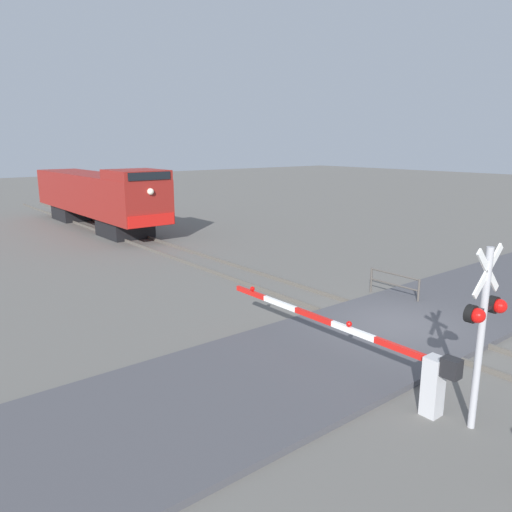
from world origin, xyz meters
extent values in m
plane|color=#605E59|center=(0.00, 0.00, 0.00)|extent=(160.00, 160.00, 0.00)
cube|color=#59544C|center=(-0.72, 0.00, 0.07)|extent=(0.08, 80.00, 0.15)
cube|color=#59544C|center=(0.72, 0.00, 0.07)|extent=(0.08, 80.00, 0.15)
cube|color=#47474C|center=(0.00, 0.00, 0.08)|extent=(36.00, 4.91, 0.15)
cube|color=black|center=(0.00, 19.57, 0.53)|extent=(2.47, 3.20, 1.05)
cube|color=black|center=(0.00, 28.30, 0.53)|extent=(2.47, 3.20, 1.05)
cube|color=maroon|center=(0.00, 23.93, 2.29)|extent=(2.90, 15.87, 2.49)
cube|color=maroon|center=(0.00, 17.64, 3.80)|extent=(2.84, 3.29, 0.53)
cube|color=black|center=(0.00, 15.97, 3.80)|extent=(2.47, 0.06, 0.42)
cube|color=red|center=(0.00, 15.96, 1.40)|extent=(2.76, 0.08, 0.64)
sphere|color=#F2EACC|center=(0.00, 15.95, 2.98)|extent=(0.36, 0.36, 0.36)
cylinder|color=#ADADB2|center=(-3.33, -4.09, 1.84)|extent=(0.14, 0.14, 3.67)
cube|color=white|center=(-3.33, -4.09, 3.22)|extent=(0.95, 0.04, 0.95)
cube|color=white|center=(-3.33, -4.09, 3.22)|extent=(0.95, 0.04, 0.95)
cube|color=black|center=(-3.33, -4.09, 2.47)|extent=(1.04, 0.08, 0.08)
sphere|color=red|center=(-3.75, -4.19, 2.47)|extent=(0.28, 0.28, 0.28)
sphere|color=red|center=(-2.91, -4.19, 2.47)|extent=(0.28, 0.28, 0.28)
cylinder|color=black|center=(-3.75, -4.07, 2.47)|extent=(0.34, 0.14, 0.34)
cylinder|color=black|center=(-2.91, -4.07, 2.47)|extent=(0.34, 0.14, 0.34)
cube|color=silver|center=(-3.55, -3.34, 0.64)|extent=(0.36, 0.36, 1.29)
cube|color=black|center=(-3.55, -3.69, 1.19)|extent=(0.28, 0.36, 0.40)
cube|color=red|center=(-3.55, -2.49, 1.19)|extent=(0.10, 1.30, 0.14)
cube|color=white|center=(-3.55, -1.19, 1.19)|extent=(0.10, 1.30, 0.14)
cube|color=red|center=(-3.55, 0.11, 1.19)|extent=(0.10, 1.30, 0.14)
cube|color=white|center=(-3.55, 1.41, 1.19)|extent=(0.10, 1.30, 0.14)
cube|color=red|center=(-3.55, 2.71, 1.19)|extent=(0.10, 1.30, 0.14)
sphere|color=red|center=(-3.55, -1.06, 1.33)|extent=(0.14, 0.14, 0.14)
sphere|color=red|center=(-3.55, 2.64, 1.33)|extent=(0.14, 0.14, 0.14)
cylinder|color=#4C4742|center=(2.43, 0.90, 0.47)|extent=(0.08, 0.08, 0.95)
cylinder|color=#4C4742|center=(2.43, 2.94, 0.47)|extent=(0.08, 0.08, 0.95)
cylinder|color=#4C4742|center=(2.43, 1.92, 0.91)|extent=(0.06, 2.03, 0.06)
cylinder|color=#4C4742|center=(2.43, 1.92, 0.52)|extent=(0.06, 2.03, 0.06)
camera|label=1|loc=(-12.14, -8.21, 5.52)|focal=34.35mm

